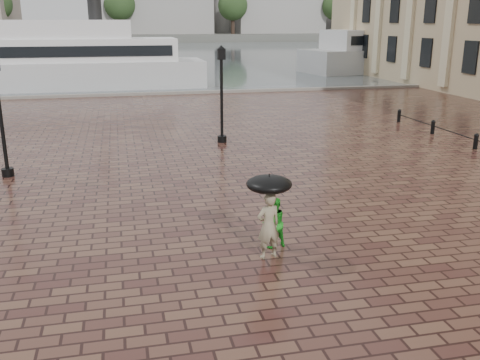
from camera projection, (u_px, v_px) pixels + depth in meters
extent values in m
plane|color=#3A1E1A|center=(209.00, 280.00, 12.10)|extent=(300.00, 300.00, 0.00)
plane|color=#424D51|center=(126.00, 52.00, 98.04)|extent=(240.00, 240.00, 0.00)
cube|color=slate|center=(141.00, 95.00, 41.99)|extent=(80.00, 0.60, 0.30)
cube|color=#4C4C47|center=(121.00, 36.00, 161.28)|extent=(300.00, 60.00, 2.00)
cube|color=gray|center=(155.00, 8.00, 151.76)|extent=(30.00, 22.00, 14.00)
cube|color=gray|center=(273.00, 14.00, 159.60)|extent=(25.00, 22.00, 11.00)
cube|color=gray|center=(382.00, 6.00, 166.30)|extent=(35.00, 22.00, 16.00)
cylinder|color=#2D2119|center=(121.00, 27.00, 139.86)|extent=(1.00, 1.00, 8.00)
sphere|color=#203819|center=(120.00, 5.00, 138.28)|extent=(8.00, 8.00, 8.00)
cylinder|color=#2D2119|center=(233.00, 26.00, 146.22)|extent=(1.00, 1.00, 8.00)
sphere|color=#203819|center=(233.00, 5.00, 144.64)|extent=(8.00, 8.00, 8.00)
cylinder|color=#2D2119|center=(335.00, 26.00, 152.57)|extent=(1.00, 1.00, 8.00)
sphere|color=#203819|center=(336.00, 6.00, 151.00)|extent=(8.00, 8.00, 8.00)
cylinder|color=#2D2119|center=(430.00, 26.00, 158.93)|extent=(1.00, 1.00, 8.00)
sphere|color=#203819|center=(432.00, 7.00, 157.35)|extent=(8.00, 8.00, 8.00)
cylinder|color=black|center=(476.00, 143.00, 24.32)|extent=(0.20, 0.20, 0.60)
sphere|color=black|center=(477.00, 136.00, 24.23)|extent=(0.22, 0.22, 0.22)
cylinder|color=black|center=(433.00, 128.00, 27.59)|extent=(0.20, 0.20, 0.60)
sphere|color=black|center=(433.00, 122.00, 27.49)|extent=(0.22, 0.22, 0.22)
cylinder|color=black|center=(399.00, 117.00, 30.86)|extent=(0.20, 0.20, 0.60)
sphere|color=black|center=(399.00, 111.00, 30.76)|extent=(0.22, 0.22, 0.22)
cylinder|color=black|center=(8.00, 172.00, 20.12)|extent=(0.44, 0.44, 0.30)
cylinder|color=black|center=(2.00, 124.00, 19.59)|extent=(0.14, 0.14, 4.00)
cylinder|color=black|center=(222.00, 139.00, 25.77)|extent=(0.44, 0.44, 0.30)
cylinder|color=black|center=(222.00, 101.00, 25.24)|extent=(0.14, 0.14, 4.00)
cube|color=black|center=(221.00, 54.00, 24.62)|extent=(0.35, 0.35, 0.50)
sphere|color=beige|center=(221.00, 54.00, 24.62)|extent=(0.28, 0.28, 0.28)
imported|color=gray|center=(268.00, 226.00, 13.02)|extent=(0.69, 0.53, 1.68)
imported|color=#1B961F|center=(274.00, 223.00, 13.68)|extent=(0.78, 0.70, 1.34)
cube|color=#BABABA|center=(65.00, 75.00, 45.76)|extent=(23.66, 5.74, 2.27)
cube|color=silver|center=(63.00, 50.00, 45.16)|extent=(18.93, 4.97, 1.89)
cube|color=silver|center=(61.00, 29.00, 44.68)|extent=(11.36, 4.38, 1.51)
cylinder|color=black|center=(95.00, 8.00, 44.79)|extent=(1.13, 1.13, 2.27)
cube|color=black|center=(60.00, 52.00, 42.82)|extent=(17.97, 0.15, 0.85)
cube|color=black|center=(66.00, 49.00, 47.50)|extent=(17.97, 0.15, 0.85)
cube|color=#BABABA|center=(407.00, 59.00, 62.83)|extent=(26.96, 11.16, 2.52)
cube|color=silver|center=(409.00, 39.00, 62.17)|extent=(21.64, 9.34, 2.10)
cube|color=silver|center=(410.00, 22.00, 61.62)|extent=(13.28, 7.13, 1.68)
cylinder|color=black|center=(433.00, 5.00, 62.29)|extent=(1.26, 1.26, 2.52)
cube|color=black|center=(426.00, 40.00, 59.73)|extent=(19.60, 3.88, 0.94)
cube|color=black|center=(393.00, 38.00, 64.60)|extent=(19.60, 3.88, 0.94)
cylinder|color=black|center=(269.00, 203.00, 12.85)|extent=(0.02, 0.02, 0.95)
ellipsoid|color=black|center=(269.00, 184.00, 12.71)|extent=(1.10, 1.10, 0.39)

